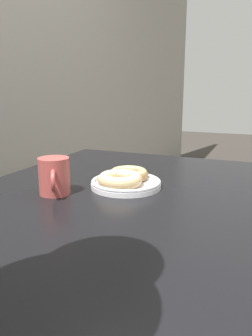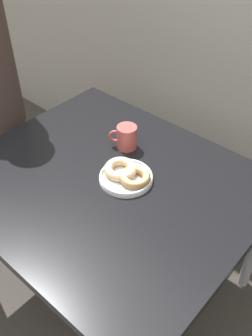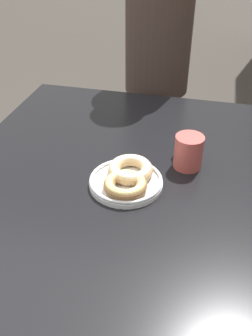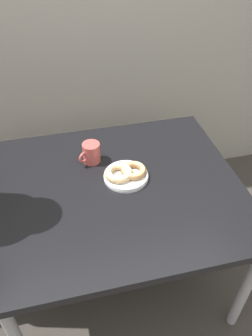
# 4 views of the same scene
# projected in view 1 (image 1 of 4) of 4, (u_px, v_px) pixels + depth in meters

# --- Properties ---
(dining_table) EXTENTS (1.15, 0.98, 0.70)m
(dining_table) POSITION_uv_depth(u_px,v_px,m) (135.00, 216.00, 0.94)
(dining_table) COLOR black
(dining_table) RESTS_ON ground_plane
(donut_plate) EXTENTS (0.22, 0.21, 0.05)m
(donut_plate) POSITION_uv_depth(u_px,v_px,m) (125.00, 179.00, 0.99)
(donut_plate) COLOR white
(donut_plate) RESTS_ON dining_table
(coffee_mug) EXTENTS (0.11, 0.09, 0.10)m
(coffee_mug) POSITION_uv_depth(u_px,v_px,m) (54.00, 176.00, 0.91)
(coffee_mug) COLOR #B74C47
(coffee_mug) RESTS_ON dining_table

